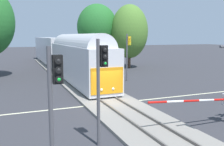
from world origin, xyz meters
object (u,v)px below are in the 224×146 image
crossing_gate_near (219,101)px  elm_centre_background (97,27)px  traffic_signal_far_side (128,50)px  oak_far_right (129,32)px  traffic_signal_median (101,75)px  commuter_train (61,52)px  traffic_signal_near_left (54,93)px

crossing_gate_near → elm_centre_background: (2.42, 29.75, 5.29)m
traffic_signal_far_side → oak_far_right: bearing=63.6°
traffic_signal_median → traffic_signal_far_side: traffic_signal_far_side is taller
traffic_signal_far_side → elm_centre_background: (1.12, 14.44, 3.05)m
commuter_train → traffic_signal_median: 27.81m
traffic_signal_median → oak_far_right: 30.34m
oak_far_right → elm_centre_background: size_ratio=0.98×
traffic_signal_median → traffic_signal_far_side: bearing=60.5°
commuter_train → traffic_signal_near_left: size_ratio=8.75×
traffic_signal_far_side → oak_far_right: 12.60m
traffic_signal_far_side → elm_centre_background: 14.80m
commuter_train → elm_centre_background: 8.12m
traffic_signal_far_side → traffic_signal_median: bearing=-119.5°
traffic_signal_median → traffic_signal_far_side: size_ratio=0.94×
commuter_train → oak_far_right: size_ratio=4.19×
crossing_gate_near → traffic_signal_median: bearing=-178.2°
commuter_train → oak_far_right: bearing=-5.0°
traffic_signal_far_side → elm_centre_background: size_ratio=0.52×
elm_centre_background → commuter_train: bearing=-160.5°
crossing_gate_near → traffic_signal_near_left: (-10.03, -2.58, 1.87)m
traffic_signal_far_side → commuter_train: bearing=114.8°
oak_far_right → commuter_train: bearing=175.0°
crossing_gate_near → oak_far_right: oak_far_right is taller
traffic_signal_median → elm_centre_background: 31.75m
commuter_train → elm_centre_background: bearing=19.5°
traffic_signal_near_left → oak_far_right: bearing=59.8°
traffic_signal_near_left → traffic_signal_median: (2.55, 2.35, 0.14)m
traffic_signal_near_left → oak_far_right: (16.85, 28.99, 2.64)m
traffic_signal_near_left → traffic_signal_median: size_ratio=0.96×
traffic_signal_far_side → traffic_signal_near_left: bearing=-122.4°
commuter_train → traffic_signal_median: commuter_train is taller
traffic_signal_near_left → elm_centre_background: 34.82m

